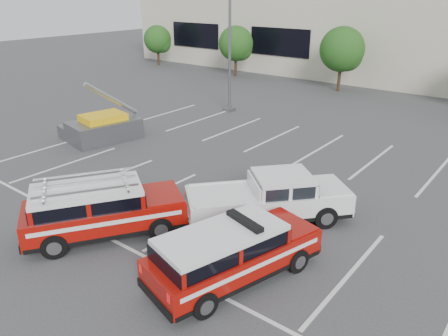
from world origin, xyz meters
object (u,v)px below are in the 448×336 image
object	(u,v)px
tree_mid_left	(343,51)
tree_left	(237,45)
light_pole_left	(230,28)
fire_chief_suv	(232,256)
tree_far_left	(158,40)
ladder_suv	(102,213)
utility_rig	(102,128)
white_pickup	(269,202)

from	to	relation	value
tree_mid_left	tree_left	bearing A→B (deg)	-180.00
light_pole_left	fire_chief_suv	bearing A→B (deg)	-52.17
tree_far_left	tree_left	world-z (taller)	tree_left
tree_mid_left	fire_chief_suv	bearing A→B (deg)	-72.02
tree_far_left	fire_chief_suv	size ratio (longest dim) A/B	0.77
tree_mid_left	ladder_suv	xyz separation A→B (m)	(3.15, -24.83, -2.26)
fire_chief_suv	ladder_suv	size ratio (longest dim) A/B	1.00
tree_left	tree_mid_left	size ratio (longest dim) A/B	0.91
tree_left	tree_mid_left	xyz separation A→B (m)	(10.00, 0.00, 0.27)
tree_left	light_pole_left	size ratio (longest dim) A/B	0.43
tree_left	light_pole_left	xyz separation A→B (m)	(6.91, -10.05, 2.41)
fire_chief_suv	utility_rig	world-z (taller)	utility_rig
fire_chief_suv	utility_rig	xyz separation A→B (m)	(-12.57, 5.25, -0.07)
light_pole_left	utility_rig	distance (m)	10.05
tree_far_left	utility_rig	world-z (taller)	tree_far_left
tree_mid_left	ladder_suv	distance (m)	25.13
tree_far_left	light_pole_left	size ratio (longest dim) A/B	0.39
tree_far_left	ladder_suv	distance (m)	33.99
ladder_suv	tree_left	bearing A→B (deg)	150.61
white_pickup	ladder_suv	size ratio (longest dim) A/B	1.03
light_pole_left	white_pickup	world-z (taller)	light_pole_left
tree_far_left	utility_rig	size ratio (longest dim) A/B	1.03
fire_chief_suv	light_pole_left	bearing A→B (deg)	143.33
tree_left	white_pickup	bearing A→B (deg)	-50.89
tree_far_left	tree_mid_left	xyz separation A→B (m)	(20.00, 0.00, 0.54)
utility_rig	light_pole_left	bearing A→B (deg)	90.65
ladder_suv	light_pole_left	bearing A→B (deg)	145.59
tree_mid_left	utility_rig	xyz separation A→B (m)	(-4.75, -18.85, -2.41)
light_pole_left	ladder_suv	size ratio (longest dim) A/B	1.97
light_pole_left	fire_chief_suv	distance (m)	18.35
ladder_suv	utility_rig	xyz separation A→B (m)	(-7.90, 5.98, -0.15)
white_pickup	ladder_suv	bearing A→B (deg)	-90.27
light_pole_left	utility_rig	size ratio (longest dim) A/B	2.63
white_pickup	utility_rig	xyz separation A→B (m)	(-11.57, 1.85, -0.04)
tree_left	ladder_suv	size ratio (longest dim) A/B	0.85
light_pole_left	tree_mid_left	bearing A→B (deg)	72.90
utility_rig	ladder_suv	bearing A→B (deg)	-25.83
fire_chief_suv	utility_rig	size ratio (longest dim) A/B	1.34
tree_left	ladder_suv	world-z (taller)	tree_left
tree_far_left	ladder_suv	bearing A→B (deg)	-47.00
fire_chief_suv	utility_rig	bearing A→B (deg)	172.82
tree_left	utility_rig	distance (m)	19.68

